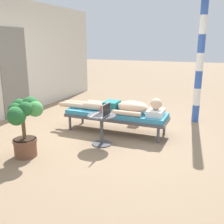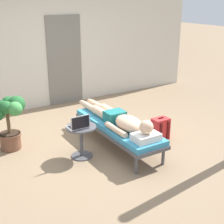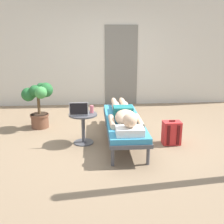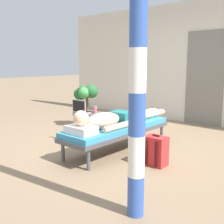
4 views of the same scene
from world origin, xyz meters
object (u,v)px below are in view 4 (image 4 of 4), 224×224
object	(u,v)px
drink_glass	(95,110)
potted_plant	(87,100)
side_table	(87,122)
backpack	(156,151)
porch_post	(138,70)
laptop	(82,109)
person_reclining	(114,119)
lounge_chair	(118,129)

from	to	relation	value
drink_glass	potted_plant	xyz separation A→B (m)	(-1.04, 0.81, -0.01)
side_table	drink_glass	world-z (taller)	drink_glass
drink_glass	backpack	size ratio (longest dim) A/B	0.30
backpack	porch_post	distance (m)	1.72
side_table	drink_glass	bearing A→B (deg)	21.46
laptop	person_reclining	bearing A→B (deg)	-2.47
backpack	porch_post	size ratio (longest dim) A/B	0.16
potted_plant	porch_post	distance (m)	3.74
drink_glass	porch_post	distance (m)	2.46
side_table	potted_plant	world-z (taller)	potted_plant
person_reclining	drink_glass	bearing A→B (deg)	165.23
porch_post	lounge_chair	bearing A→B (deg)	134.76
lounge_chair	drink_glass	size ratio (longest dim) A/B	15.79
lounge_chair	porch_post	world-z (taller)	porch_post
side_table	laptop	distance (m)	0.24
person_reclining	side_table	xyz separation A→B (m)	(-0.69, 0.08, -0.16)
lounge_chair	porch_post	size ratio (longest dim) A/B	0.76
lounge_chair	laptop	size ratio (longest dim) A/B	6.41
lounge_chair	drink_glass	distance (m)	0.59
backpack	potted_plant	xyz separation A→B (m)	(-2.39, 1.01, 0.38)
laptop	drink_glass	xyz separation A→B (m)	(0.21, 0.11, 0.00)
person_reclining	backpack	world-z (taller)	person_reclining
lounge_chair	laptop	xyz separation A→B (m)	(-0.75, -0.06, 0.24)
side_table	porch_post	distance (m)	2.62
side_table	laptop	size ratio (longest dim) A/B	1.69
lounge_chair	person_reclining	distance (m)	0.20
side_table	backpack	world-z (taller)	side_table
person_reclining	backpack	bearing A→B (deg)	-4.51
person_reclining	laptop	bearing A→B (deg)	177.53
person_reclining	porch_post	distance (m)	2.01
lounge_chair	backpack	bearing A→B (deg)	-11.26
lounge_chair	person_reclining	size ratio (longest dim) A/B	0.92
laptop	backpack	world-z (taller)	laptop
person_reclining	backpack	distance (m)	0.87
side_table	drink_glass	size ratio (longest dim) A/B	4.15
lounge_chair	drink_glass	bearing A→B (deg)	175.12
potted_plant	lounge_chair	bearing A→B (deg)	-28.28
person_reclining	potted_plant	distance (m)	1.85
lounge_chair	potted_plant	bearing A→B (deg)	151.72
backpack	laptop	bearing A→B (deg)	176.48
side_table	laptop	world-z (taller)	laptop
drink_glass	potted_plant	bearing A→B (deg)	142.31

